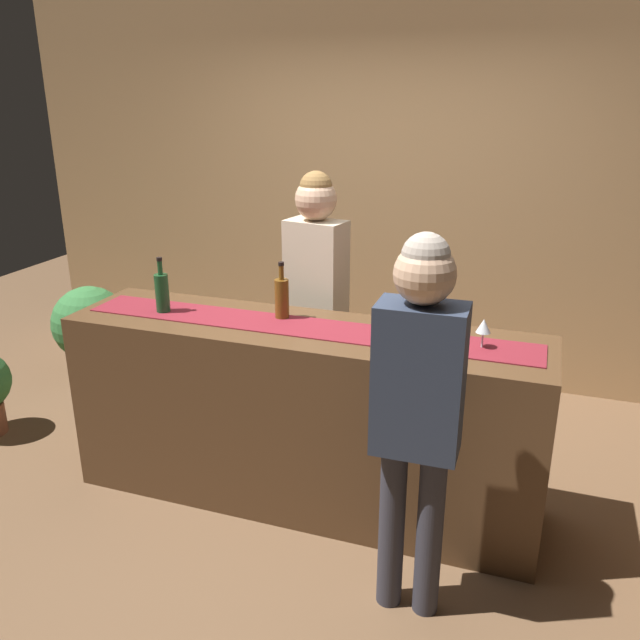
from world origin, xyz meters
name	(u,v)px	position (x,y,z in m)	size (l,w,h in m)	color
ground_plane	(304,495)	(0.00, 0.00, 0.00)	(10.00, 10.00, 0.00)	brown
back_wall	(392,186)	(0.00, 1.90, 1.45)	(6.00, 0.12, 2.90)	tan
bar_counter	(303,415)	(0.00, 0.00, 0.50)	(2.47, 0.60, 1.00)	#543821
counter_runner_cloth	(302,327)	(0.00, 0.00, 1.00)	(2.35, 0.28, 0.01)	maroon
wine_bottle_green	(162,292)	(-0.78, -0.03, 1.11)	(0.07, 0.07, 0.30)	#194723
wine_bottle_amber	(282,298)	(-0.15, 0.09, 1.11)	(0.07, 0.07, 0.30)	brown
wine_glass_near_customer	(444,332)	(0.73, -0.12, 1.10)	(0.07, 0.07, 0.14)	silver
wine_glass_mid_counter	(484,327)	(0.89, 0.01, 1.10)	(0.07, 0.07, 0.14)	silver
bartender	(316,283)	(-0.13, 0.58, 1.05)	(0.37, 0.26, 1.70)	#26262B
customer_sipping	(418,395)	(0.71, -0.60, 1.02)	(0.34, 0.23, 1.65)	#33333D
potted_plant_tall	(91,331)	(-1.95, 0.77, 0.46)	(0.54, 0.54, 0.79)	#4C4C51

